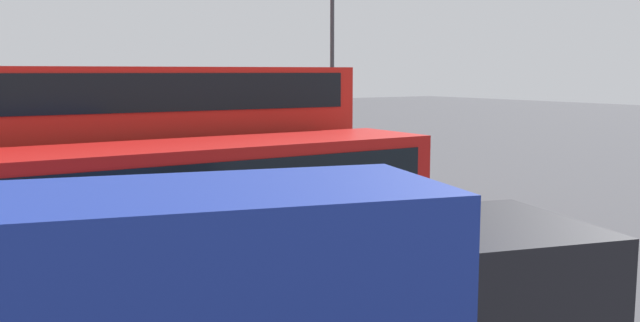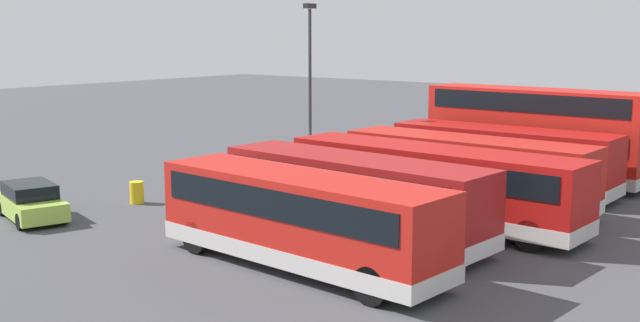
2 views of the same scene
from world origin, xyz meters
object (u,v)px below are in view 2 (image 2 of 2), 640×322
object	(u,v)px
car_hatchback_silver	(31,202)
bus_single_deck_fourth	(467,170)
bus_single_deck_seventh	(300,217)
box_truck_blue	(640,130)
bus_single_deck_sixth	(354,195)
bus_double_decker_second	(535,132)
bus_single_deck_third	(503,157)
bus_single_deck_near_end	(559,141)
lamp_post_tall	(310,77)
waste_bin_yellow	(137,192)
bus_single_deck_fifth	(432,182)

from	to	relation	value
car_hatchback_silver	bus_single_deck_fourth	bearing A→B (deg)	134.86
bus_single_deck_seventh	box_truck_blue	xyz separation A→B (m)	(-28.24, 2.11, 0.09)
bus_single_deck_fourth	box_truck_blue	bearing A→B (deg)	173.62
bus_single_deck_sixth	box_truck_blue	world-z (taller)	box_truck_blue
bus_double_decker_second	bus_single_deck_third	size ratio (longest dim) A/B	1.06
bus_single_deck_near_end	lamp_post_tall	size ratio (longest dim) A/B	1.22
bus_single_deck_near_end	box_truck_blue	xyz separation A→B (m)	(-6.82, 2.19, 0.09)
bus_single_deck_sixth	bus_single_deck_seventh	bearing A→B (deg)	9.67
waste_bin_yellow	car_hatchback_silver	bearing A→B (deg)	-12.20
bus_single_deck_seventh	waste_bin_yellow	distance (m)	11.72
bus_double_decker_second	bus_single_deck_third	distance (m)	3.58
bus_single_deck_sixth	waste_bin_yellow	distance (m)	10.82
bus_single_deck_seventh	box_truck_blue	distance (m)	28.32
bus_single_deck_fifth	waste_bin_yellow	bearing A→B (deg)	-68.18
lamp_post_tall	bus_single_deck_near_end	bearing A→B (deg)	133.54
bus_single_deck_fourth	bus_single_deck_sixth	bearing A→B (deg)	-6.43
bus_single_deck_near_end	bus_single_deck_fourth	bearing A→B (deg)	1.20
bus_single_deck_near_end	box_truck_blue	world-z (taller)	box_truck_blue
bus_single_deck_third	lamp_post_tall	size ratio (longest dim) A/B	1.19
bus_single_deck_sixth	bus_single_deck_seventh	distance (m)	3.79
bus_single_deck_sixth	waste_bin_yellow	size ratio (longest dim) A/B	11.15
bus_double_decker_second	bus_single_deck_third	bearing A→B (deg)	-0.56
bus_single_deck_fourth	bus_single_deck_fifth	distance (m)	3.31
bus_single_deck_seventh	car_hatchback_silver	bearing A→B (deg)	-82.22
bus_single_deck_third	bus_single_deck_sixth	xyz separation A→B (m)	(10.84, -0.59, 0.00)
lamp_post_tall	bus_single_deck_seventh	bearing A→B (deg)	37.81
bus_single_deck_seventh	car_hatchback_silver	world-z (taller)	bus_single_deck_seventh
bus_double_decker_second	lamp_post_tall	distance (m)	11.44
bus_single_deck_seventh	lamp_post_tall	xyz separation A→B (m)	(-12.38, -9.60, 3.41)
bus_single_deck_fourth	car_hatchback_silver	xyz separation A→B (m)	(12.38, -12.44, -0.92)
car_hatchback_silver	bus_single_deck_sixth	bearing A→B (deg)	114.92
bus_double_decker_second	box_truck_blue	distance (m)	10.44
bus_single_deck_sixth	waste_bin_yellow	xyz separation A→B (m)	(1.04, -10.71, -1.15)
bus_single_deck_fifth	bus_single_deck_sixth	bearing A→B (deg)	-15.79
bus_single_deck_near_end	box_truck_blue	distance (m)	7.16
bus_single_deck_near_end	lamp_post_tall	distance (m)	13.58
bus_single_deck_sixth	car_hatchback_silver	size ratio (longest dim) A/B	2.45
bus_single_deck_seventh	lamp_post_tall	bearing A→B (deg)	-142.19
bus_double_decker_second	bus_single_deck_fourth	xyz separation A→B (m)	(7.36, 0.16, -0.83)
bus_single_deck_seventh	bus_single_deck_fourth	bearing A→B (deg)	179.21
bus_double_decker_second	bus_single_deck_seventh	distance (m)	18.07
bus_single_deck_sixth	box_truck_blue	xyz separation A→B (m)	(-24.51, 2.75, 0.09)
bus_double_decker_second	bus_single_deck_seventh	world-z (taller)	bus_double_decker_second
bus_single_deck_fifth	bus_single_deck_seventh	xyz separation A→B (m)	(7.40, -0.40, -0.00)
bus_single_deck_fifth	bus_single_deck_third	bearing A→B (deg)	-176.46
bus_single_deck_fifth	car_hatchback_silver	bearing A→B (deg)	-54.42
bus_single_deck_near_end	waste_bin_yellow	distance (m)	21.89
bus_double_decker_second	bus_single_deck_fifth	size ratio (longest dim) A/B	0.91
bus_double_decker_second	waste_bin_yellow	world-z (taller)	bus_double_decker_second
bus_single_deck_third	box_truck_blue	distance (m)	13.84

